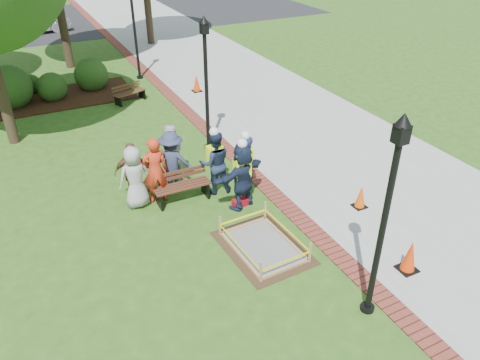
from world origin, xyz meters
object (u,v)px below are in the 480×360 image
bench_near (182,192)px  lamp_near (387,208)px  hivis_worker_b (245,163)px  hivis_worker_c (215,161)px  wet_concrete_pad (263,240)px  hivis_worker_a (242,174)px  cone_front (410,257)px

bench_near → lamp_near: lamp_near is taller
hivis_worker_b → hivis_worker_c: hivis_worker_c is taller
wet_concrete_pad → bench_near: 2.94m
wet_concrete_pad → hivis_worker_a: bearing=78.6°
lamp_near → hivis_worker_c: (-0.89, 5.46, -1.51)m
bench_near → cone_front: bearing=-54.9°
wet_concrete_pad → lamp_near: size_ratio=0.56×
bench_near → hivis_worker_c: 1.23m
lamp_near → hivis_worker_c: 5.73m
wet_concrete_pad → cone_front: 3.27m
wet_concrete_pad → bench_near: size_ratio=1.54×
bench_near → hivis_worker_b: hivis_worker_b is taller
hivis_worker_c → cone_front: bearing=-63.7°
hivis_worker_a → hivis_worker_b: (0.39, 0.59, -0.05)m
wet_concrete_pad → hivis_worker_c: (0.04, 2.81, 0.74)m
lamp_near → cone_front: bearing=18.5°
bench_near → hivis_worker_b: bearing=-12.4°
hivis_worker_b → cone_front: bearing=-69.1°
lamp_near → hivis_worker_b: lamp_near is taller
bench_near → hivis_worker_a: (1.33, -0.97, 0.72)m
bench_near → hivis_worker_a: hivis_worker_a is taller
hivis_worker_a → wet_concrete_pad: bearing=-101.4°
wet_concrete_pad → cone_front: bearing=-40.7°
wet_concrete_pad → lamp_near: lamp_near is taller
bench_near → wet_concrete_pad: bearing=-70.8°
bench_near → hivis_worker_c: (1.00, 0.03, 0.71)m
hivis_worker_c → lamp_near: bearing=-80.8°
wet_concrete_pad → hivis_worker_a: hivis_worker_a is taller
cone_front → hivis_worker_c: bearing=116.3°
bench_near → hivis_worker_b: size_ratio=0.82×
cone_front → lamp_near: lamp_near is taller
bench_near → hivis_worker_a: size_ratio=0.77×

